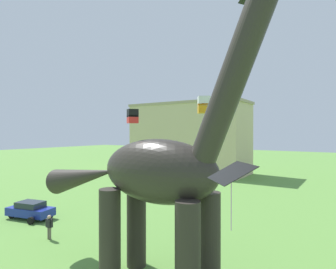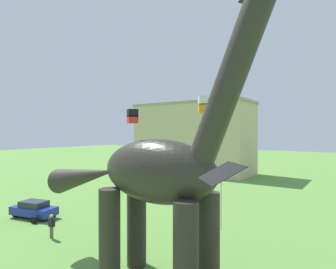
{
  "view_description": "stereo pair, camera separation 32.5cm",
  "coord_description": "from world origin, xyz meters",
  "views": [
    {
      "loc": [
        11.02,
        -5.9,
        7.85
      ],
      "look_at": [
        2.13,
        7.54,
        7.72
      ],
      "focal_mm": 30.07,
      "sensor_mm": 36.0,
      "label": 1
    },
    {
      "loc": [
        11.29,
        -5.72,
        7.85
      ],
      "look_at": [
        2.13,
        7.54,
        7.72
      ],
      "focal_mm": 30.07,
      "sensor_mm": 36.0,
      "label": 2
    }
  ],
  "objects": [
    {
      "name": "kite_far_left",
      "position": [
        3.06,
        10.28,
        9.6
      ],
      "size": [
        1.04,
        1.04,
        1.07
      ],
      "color": "white"
    },
    {
      "name": "background_building_block",
      "position": [
        -16.11,
        42.61,
        6.8
      ],
      "size": [
        23.05,
        9.63,
        13.59
      ],
      "color": "#CCB78E",
      "rests_on": "ground_plane"
    },
    {
      "name": "kite_mid_right",
      "position": [
        8.95,
        -0.45,
        7.02
      ],
      "size": [
        1.21,
        1.23,
        1.36
      ],
      "color": "black"
    },
    {
      "name": "dinosaur_sculpture",
      "position": [
        2.65,
        5.74,
        5.87
      ],
      "size": [
        15.53,
        3.29,
        16.23
      ],
      "rotation": [
        0.0,
        0.0,
        -0.15
      ],
      "color": "#2D2823",
      "rests_on": "ground_plane"
    },
    {
      "name": "parked_sedan_left",
      "position": [
        -13.45,
        8.44,
        0.81
      ],
      "size": [
        4.5,
        2.73,
        1.55
      ],
      "rotation": [
        0.0,
        0.0,
        0.24
      ],
      "color": "navy",
      "rests_on": "ground_plane"
    },
    {
      "name": "kite_near_low",
      "position": [
        0.86,
        5.93,
        8.74
      ],
      "size": [
        0.75,
        0.75,
        0.77
      ],
      "color": "black"
    },
    {
      "name": "person_watching_child",
      "position": [
        -7.58,
        6.44,
        1.08
      ],
      "size": [
        0.67,
        0.29,
        1.78
      ],
      "rotation": [
        0.0,
        0.0,
        1.95
      ],
      "color": "#6B6056",
      "rests_on": "ground_plane"
    },
    {
      "name": "kite_near_high",
      "position": [
        6.24,
        8.82,
        14.81
      ],
      "size": [
        1.02,
        1.07,
        0.16
      ],
      "color": "black"
    }
  ]
}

